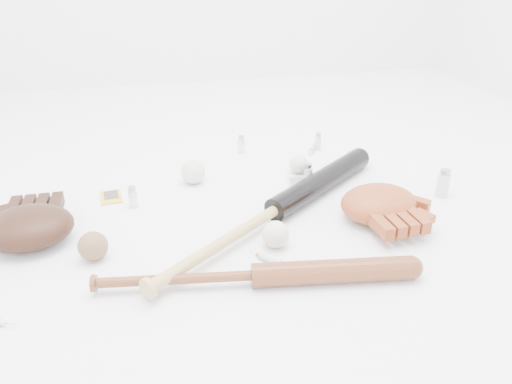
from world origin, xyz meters
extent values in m
plane|color=white|center=(0.00, 0.00, 0.00)|extent=(3.00, 3.00, 0.00)
cube|color=gold|center=(-0.39, 0.18, 0.00)|extent=(0.07, 0.10, 0.01)
cube|color=white|center=(0.22, 0.16, 0.02)|extent=(0.07, 0.07, 0.04)
sphere|color=silver|center=(0.22, 0.16, 0.07)|extent=(0.06, 0.06, 0.06)
sphere|color=silver|center=(-0.12, 0.23, 0.04)|extent=(0.08, 0.08, 0.08)
sphere|color=silver|center=(0.05, -0.19, 0.04)|extent=(0.07, 0.07, 0.07)
sphere|color=brown|center=(-0.42, -0.15, 0.04)|extent=(0.08, 0.08, 0.08)
cylinder|color=silver|center=(0.37, 0.42, 0.03)|extent=(0.03, 0.03, 0.07)
cylinder|color=silver|center=(0.08, 0.45, 0.03)|extent=(0.03, 0.03, 0.07)
cylinder|color=silver|center=(0.25, 0.14, 0.04)|extent=(0.03, 0.03, 0.08)
cylinder|color=silver|center=(0.64, -0.03, 0.05)|extent=(0.04, 0.04, 0.09)
cylinder|color=silver|center=(-0.32, 0.11, 0.03)|extent=(0.03, 0.03, 0.07)
camera|label=1|loc=(-0.24, -1.28, 0.76)|focal=35.00mm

